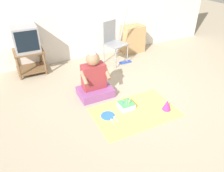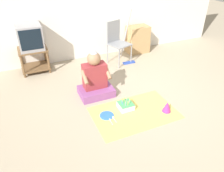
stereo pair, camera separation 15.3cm
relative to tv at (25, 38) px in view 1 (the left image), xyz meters
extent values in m
plane|color=tan|center=(1.58, -2.01, -0.74)|extent=(16.00, 16.00, 0.00)
cube|color=silver|center=(1.58, 0.28, 0.53)|extent=(6.40, 0.06, 2.55)
cube|color=brown|center=(0.00, 0.00, -0.26)|extent=(0.57, 0.50, 0.03)
cube|color=brown|center=(0.00, 0.00, -0.65)|extent=(0.57, 0.50, 0.02)
cylinder|color=brown|center=(-0.25, -0.22, -0.49)|extent=(0.04, 0.04, 0.50)
cylinder|color=brown|center=(0.25, -0.22, -0.49)|extent=(0.04, 0.04, 0.50)
cylinder|color=brown|center=(-0.25, 0.22, -0.49)|extent=(0.04, 0.04, 0.50)
cylinder|color=brown|center=(0.25, 0.22, -0.49)|extent=(0.04, 0.04, 0.50)
cube|color=#99999E|center=(0.00, 0.00, 0.00)|extent=(0.46, 0.48, 0.49)
cube|color=black|center=(0.00, -0.24, 0.01)|extent=(0.40, 0.01, 0.39)
cube|color=gray|center=(1.79, -0.36, -0.30)|extent=(0.53, 0.53, 0.02)
cube|color=gray|center=(1.72, -0.18, -0.06)|extent=(0.36, 0.14, 0.47)
cylinder|color=gray|center=(1.67, -0.60, -0.52)|extent=(0.02, 0.02, 0.45)
cylinder|color=gray|center=(2.03, -0.48, -0.52)|extent=(0.02, 0.02, 0.45)
cylinder|color=gray|center=(1.55, -0.25, -0.52)|extent=(0.02, 0.02, 0.45)
cylinder|color=gray|center=(1.90, -0.13, -0.52)|extent=(0.02, 0.02, 0.45)
cube|color=tan|center=(2.47, 0.04, -0.59)|extent=(0.54, 0.35, 0.32)
cube|color=tan|center=(2.47, 0.04, -0.26)|extent=(0.52, 0.34, 0.33)
cube|color=#2D4CB2|center=(1.98, -0.47, -0.73)|extent=(0.28, 0.09, 0.03)
cylinder|color=#B7B7BC|center=(1.98, -0.26, -0.13)|extent=(0.03, 0.44, 1.18)
cube|color=#8C4C8C|center=(0.85, -1.38, -0.67)|extent=(0.58, 0.43, 0.14)
cube|color=#993338|center=(0.85, -1.34, -0.38)|extent=(0.40, 0.21, 0.44)
sphere|color=#9E7556|center=(0.85, -1.34, -0.06)|extent=(0.23, 0.23, 0.23)
cone|color=silver|center=(0.85, -1.34, 0.08)|extent=(0.12, 0.12, 0.09)
cylinder|color=#9E7556|center=(0.65, -1.44, -0.31)|extent=(0.06, 0.24, 0.19)
cylinder|color=#9E7556|center=(1.06, -1.44, -0.31)|extent=(0.06, 0.24, 0.19)
cube|color=#EAD666|center=(1.23, -2.11, -0.74)|extent=(1.32, 0.85, 0.01)
cube|color=white|center=(1.15, -1.96, -0.69)|extent=(0.23, 0.23, 0.09)
cube|color=#4CB266|center=(1.15, -1.96, -0.64)|extent=(0.22, 0.22, 0.01)
cylinder|color=#E58CCC|center=(1.21, -1.96, -0.61)|extent=(0.01, 0.01, 0.07)
sphere|color=#FFCC4C|center=(1.21, -1.96, -0.56)|extent=(0.01, 0.01, 0.01)
cylinder|color=#E58CCC|center=(1.19, -1.91, -0.61)|extent=(0.01, 0.01, 0.07)
sphere|color=#FFCC4C|center=(1.19, -1.91, -0.56)|extent=(0.01, 0.01, 0.01)
cylinder|color=yellow|center=(1.16, -1.90, -0.61)|extent=(0.01, 0.01, 0.07)
sphere|color=#FFCC4C|center=(1.16, -1.90, -0.56)|extent=(0.01, 0.01, 0.01)
cylinder|color=yellow|center=(1.11, -1.91, -0.61)|extent=(0.01, 0.01, 0.07)
sphere|color=#FFCC4C|center=(1.11, -1.91, -0.56)|extent=(0.01, 0.01, 0.01)
cylinder|color=#4C7FE5|center=(1.09, -1.94, -0.61)|extent=(0.01, 0.01, 0.07)
sphere|color=#FFCC4C|center=(1.09, -1.94, -0.56)|extent=(0.01, 0.01, 0.01)
cylinder|color=#4C7FE5|center=(1.09, -1.97, -0.61)|extent=(0.01, 0.01, 0.07)
sphere|color=#FFCC4C|center=(1.09, -1.97, -0.56)|extent=(0.01, 0.01, 0.01)
cylinder|color=#E58CCC|center=(1.12, -2.01, -0.61)|extent=(0.01, 0.01, 0.07)
sphere|color=#FFCC4C|center=(1.12, -2.01, -0.56)|extent=(0.01, 0.01, 0.01)
cylinder|color=yellow|center=(1.16, -2.02, -0.61)|extent=(0.01, 0.01, 0.07)
sphere|color=#FFCC4C|center=(1.16, -2.02, -0.56)|extent=(0.01, 0.01, 0.01)
cylinder|color=#66C666|center=(1.20, -2.00, -0.61)|extent=(0.01, 0.01, 0.07)
sphere|color=#FFCC4C|center=(1.20, -2.00, -0.56)|extent=(0.01, 0.01, 0.01)
cone|color=#CC338C|center=(1.72, -2.28, -0.65)|extent=(0.14, 0.14, 0.18)
cylinder|color=blue|center=(0.80, -2.01, -0.73)|extent=(0.22, 0.22, 0.01)
ellipsoid|color=white|center=(0.87, -2.09, -0.73)|extent=(0.04, 0.05, 0.01)
cube|color=white|center=(0.87, -2.16, -0.74)|extent=(0.01, 0.10, 0.01)
ellipsoid|color=white|center=(0.81, -2.12, -0.73)|extent=(0.04, 0.05, 0.01)
cube|color=white|center=(0.80, -2.19, -0.74)|extent=(0.02, 0.10, 0.01)
camera|label=1|loc=(-0.32, -4.39, 1.43)|focal=35.00mm
camera|label=2|loc=(-0.18, -4.46, 1.43)|focal=35.00mm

